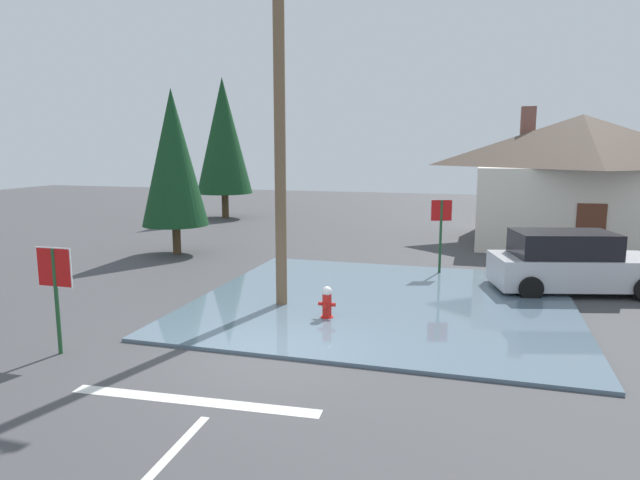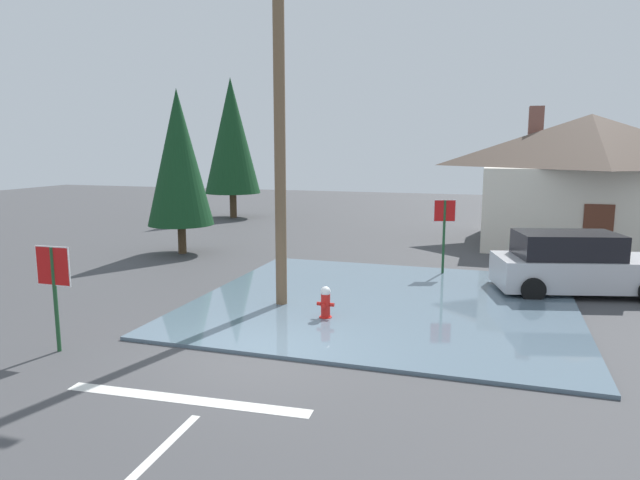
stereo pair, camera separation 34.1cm
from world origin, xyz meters
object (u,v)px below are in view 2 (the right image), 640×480
stop_sign_far (444,222)px  pine_tree_tall_left (179,158)px  pine_tree_mid_left (232,136)px  stop_sign_near (54,277)px  house (587,178)px  utility_pole (279,108)px  fire_hydrant (326,304)px  parked_car (575,265)px

stop_sign_far → pine_tree_tall_left: (-9.85, 0.84, 1.91)m
stop_sign_far → pine_tree_mid_left: bearing=138.4°
stop_sign_near → stop_sign_far: stop_sign_far is taller
stop_sign_far → pine_tree_mid_left: pine_tree_mid_left is taller
stop_sign_near → pine_tree_tall_left: pine_tree_tall_left is taller
stop_sign_near → pine_tree_mid_left: 21.76m
house → pine_tree_tall_left: size_ratio=1.43×
pine_tree_mid_left → stop_sign_near: bearing=-73.0°
utility_pole → fire_hydrant: bearing=-29.6°
stop_sign_near → utility_pole: (3.06, 4.32, 3.44)m
fire_hydrant → stop_sign_far: bearing=68.9°
stop_sign_near → pine_tree_mid_left: size_ratio=0.27×
house → parked_car: bearing=-98.7°
stop_sign_near → utility_pole: bearing=54.7°
fire_hydrant → parked_car: bearing=37.5°
house → parked_car: size_ratio=1.86×
utility_pole → stop_sign_near: bearing=-125.3°
utility_pole → parked_car: size_ratio=2.02×
stop_sign_near → stop_sign_far: size_ratio=0.88×
pine_tree_mid_left → stop_sign_far: bearing=-41.6°
fire_hydrant → stop_sign_far: stop_sign_far is taller
stop_sign_far → parked_car: 3.95m
house → pine_tree_mid_left: size_ratio=1.12×
utility_pole → pine_tree_mid_left: (-9.34, 16.28, -0.35)m
fire_hydrant → parked_car: 7.36m
fire_hydrant → house: 15.16m
stop_sign_far → pine_tree_mid_left: 17.52m
stop_sign_far → pine_tree_tall_left: bearing=175.1°
fire_hydrant → stop_sign_far: size_ratio=0.34×
pine_tree_tall_left → stop_sign_near: bearing=-72.1°
fire_hydrant → utility_pole: utility_pole is taller
house → parked_car: (-1.32, -8.68, -1.96)m
parked_car → stop_sign_far: bearing=162.9°
utility_pole → pine_tree_tall_left: (-6.27, 5.65, -1.34)m
fire_hydrant → stop_sign_far: (2.16, 5.61, 1.30)m
stop_sign_near → fire_hydrant: stop_sign_near is taller
stop_sign_near → stop_sign_far: (6.64, 9.12, 0.19)m
pine_tree_tall_left → parked_car: bearing=-8.3°
house → stop_sign_far: bearing=-123.5°
stop_sign_near → house: (11.63, 16.67, 1.25)m
utility_pole → pine_tree_mid_left: size_ratio=1.22×
stop_sign_near → utility_pole: size_ratio=0.22×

